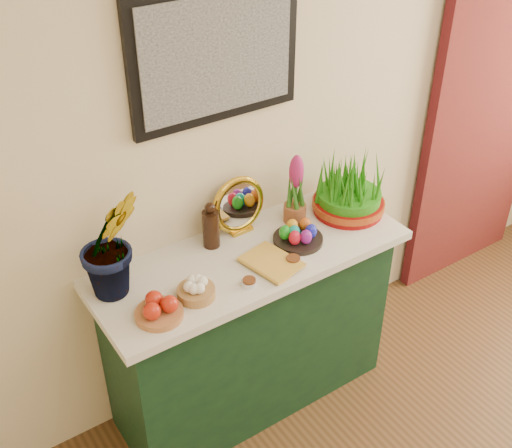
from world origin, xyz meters
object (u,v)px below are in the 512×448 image
(hyacinth_green, at_px, (109,227))
(mirror, at_px, (238,206))
(book, at_px, (257,271))
(sideboard, at_px, (250,332))
(wheatgrass_sabzeh, at_px, (350,189))

(hyacinth_green, height_order, mirror, hyacinth_green)
(mirror, height_order, book, mirror)
(book, bearing_deg, sideboard, 56.19)
(mirror, xyz_separation_m, wheatgrass_sabzeh, (0.51, -0.16, -0.01))
(book, bearing_deg, wheatgrass_sabzeh, 2.32)
(hyacinth_green, distance_m, wheatgrass_sabzeh, 1.15)
(wheatgrass_sabzeh, bearing_deg, hyacinth_green, 176.58)
(hyacinth_green, height_order, wheatgrass_sabzeh, hyacinth_green)
(hyacinth_green, xyz_separation_m, mirror, (0.62, 0.09, -0.17))
(hyacinth_green, relative_size, mirror, 2.26)
(sideboard, distance_m, mirror, 0.62)
(sideboard, xyz_separation_m, wheatgrass_sabzeh, (0.57, 0.02, 0.59))
(mirror, bearing_deg, book, -109.83)
(mirror, bearing_deg, wheatgrass_sabzeh, -16.90)
(sideboard, xyz_separation_m, hyacinth_green, (-0.57, 0.09, 0.77))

